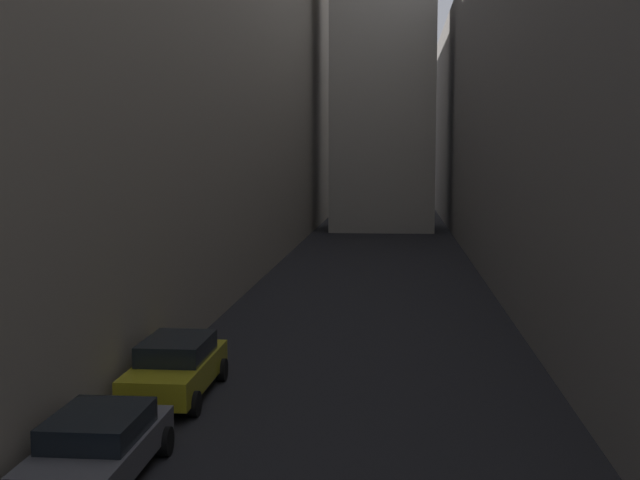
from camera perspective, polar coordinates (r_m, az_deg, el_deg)
The scene contains 5 objects.
ground_plane at distance 45.82m, azimuth 3.79°, elevation -1.82°, with size 264.00×264.00×0.00m, color black.
building_block_left at distance 49.38m, azimuth -9.99°, elevation 12.12°, with size 12.26×108.00×23.14m, color gray.
building_block_right at distance 48.65m, azimuth 18.09°, elevation 9.13°, with size 12.51×108.00×18.26m, color slate.
parked_car_left_third at distance 16.60m, azimuth -15.04°, elevation -13.50°, with size 1.99×4.19×1.33m.
parked_car_left_far at distance 21.64m, azimuth -9.90°, elevation -8.59°, with size 1.94×4.59×1.49m.
Camera 1 is at (1.17, 2.61, 6.18)m, focal length 46.38 mm.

